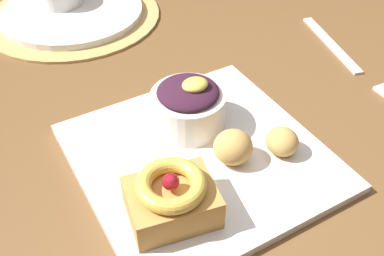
{
  "coord_description": "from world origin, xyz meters",
  "views": [
    {
      "loc": [
        -0.29,
        -0.44,
        1.14
      ],
      "look_at": [
        -0.08,
        -0.07,
        0.77
      ],
      "focal_mm": 42.04,
      "sensor_mm": 36.0,
      "label": 1
    }
  ],
  "objects_px": {
    "berry_ramekin": "(188,105)",
    "knife": "(331,44)",
    "fritter_front": "(233,147)",
    "cake_slice": "(171,198)",
    "fritter_middle": "(282,141)",
    "back_plate": "(72,12)",
    "front_plate": "(200,157)"
  },
  "relations": [
    {
      "from": "berry_ramekin",
      "to": "knife",
      "type": "relative_size",
      "value": 0.52
    },
    {
      "from": "fritter_front",
      "to": "knife",
      "type": "bearing_deg",
      "value": 26.6
    },
    {
      "from": "cake_slice",
      "to": "fritter_front",
      "type": "distance_m",
      "value": 0.11
    },
    {
      "from": "fritter_middle",
      "to": "back_plate",
      "type": "height_order",
      "value": "fritter_middle"
    },
    {
      "from": "front_plate",
      "to": "fritter_front",
      "type": "bearing_deg",
      "value": -44.66
    },
    {
      "from": "berry_ramekin",
      "to": "back_plate",
      "type": "bearing_deg",
      "value": 94.39
    },
    {
      "from": "back_plate",
      "to": "berry_ramekin",
      "type": "bearing_deg",
      "value": -85.61
    },
    {
      "from": "cake_slice",
      "to": "berry_ramekin",
      "type": "relative_size",
      "value": 1.07
    },
    {
      "from": "front_plate",
      "to": "knife",
      "type": "height_order",
      "value": "front_plate"
    },
    {
      "from": "cake_slice",
      "to": "back_plate",
      "type": "bearing_deg",
      "value": 83.37
    },
    {
      "from": "front_plate",
      "to": "knife",
      "type": "distance_m",
      "value": 0.37
    },
    {
      "from": "cake_slice",
      "to": "back_plate",
      "type": "height_order",
      "value": "cake_slice"
    },
    {
      "from": "front_plate",
      "to": "cake_slice",
      "type": "relative_size",
      "value": 2.78
    },
    {
      "from": "front_plate",
      "to": "knife",
      "type": "bearing_deg",
      "value": 20.49
    },
    {
      "from": "fritter_front",
      "to": "berry_ramekin",
      "type": "bearing_deg",
      "value": 98.77
    },
    {
      "from": "berry_ramekin",
      "to": "fritter_middle",
      "type": "distance_m",
      "value": 0.13
    },
    {
      "from": "berry_ramekin",
      "to": "knife",
      "type": "distance_m",
      "value": 0.34
    },
    {
      "from": "fritter_middle",
      "to": "back_plate",
      "type": "bearing_deg",
      "value": 101.82
    },
    {
      "from": "front_plate",
      "to": "berry_ramekin",
      "type": "height_order",
      "value": "berry_ramekin"
    },
    {
      "from": "fritter_middle",
      "to": "berry_ramekin",
      "type": "bearing_deg",
      "value": 125.3
    },
    {
      "from": "back_plate",
      "to": "knife",
      "type": "relative_size",
      "value": 1.42
    },
    {
      "from": "back_plate",
      "to": "knife",
      "type": "xyz_separation_m",
      "value": [
        0.36,
        -0.33,
        -0.01
      ]
    },
    {
      "from": "fritter_middle",
      "to": "knife",
      "type": "height_order",
      "value": "fritter_middle"
    },
    {
      "from": "front_plate",
      "to": "knife",
      "type": "relative_size",
      "value": 1.56
    },
    {
      "from": "cake_slice",
      "to": "back_plate",
      "type": "xyz_separation_m",
      "value": [
        0.06,
        0.52,
        -0.03
      ]
    },
    {
      "from": "front_plate",
      "to": "back_plate",
      "type": "xyz_separation_m",
      "value": [
        -0.01,
        0.46,
        0.01
      ]
    },
    {
      "from": "cake_slice",
      "to": "fritter_front",
      "type": "relative_size",
      "value": 2.18
    },
    {
      "from": "berry_ramekin",
      "to": "front_plate",
      "type": "bearing_deg",
      "value": -105.53
    },
    {
      "from": "fritter_middle",
      "to": "cake_slice",
      "type": "bearing_deg",
      "value": -173.64
    },
    {
      "from": "fritter_middle",
      "to": "knife",
      "type": "distance_m",
      "value": 0.31
    },
    {
      "from": "berry_ramekin",
      "to": "knife",
      "type": "xyz_separation_m",
      "value": [
        0.33,
        0.07,
        -0.04
      ]
    },
    {
      "from": "back_plate",
      "to": "cake_slice",
      "type": "bearing_deg",
      "value": -96.63
    }
  ]
}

